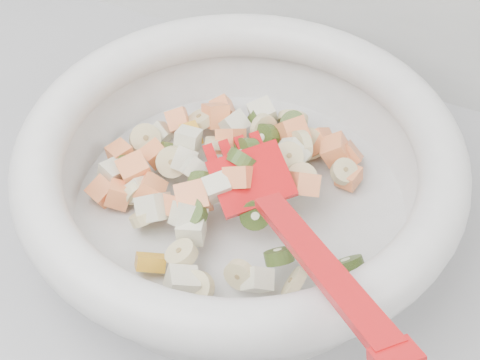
% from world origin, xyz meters
% --- Properties ---
extents(mixing_bowl, '(0.36, 0.35, 0.14)m').
position_xyz_m(mixing_bowl, '(-0.15, 1.51, 0.95)').
color(mixing_bowl, silver).
rests_on(mixing_bowl, counter).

